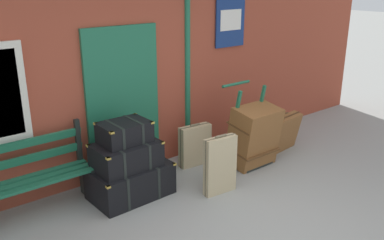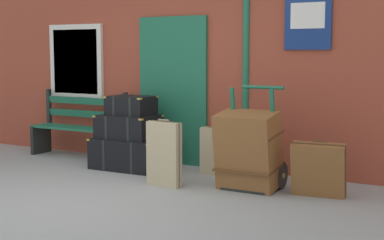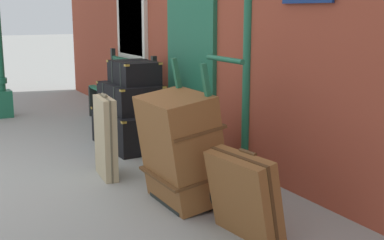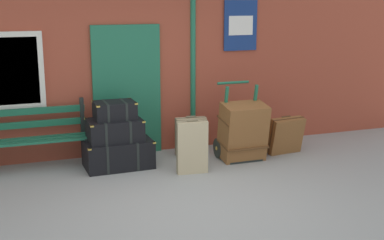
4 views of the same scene
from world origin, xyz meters
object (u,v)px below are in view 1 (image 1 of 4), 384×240
at_px(steamer_trunk_base, 130,181).
at_px(suitcase_brown, 195,145).
at_px(large_brown_trunk, 254,136).
at_px(suitcase_charcoal, 220,165).
at_px(platform_bench, 24,182).
at_px(steamer_trunk_top, 124,132).
at_px(porters_trolley, 245,145).
at_px(steamer_trunk_middle, 126,155).
at_px(suitcase_cream, 285,132).

distance_m(steamer_trunk_base, suitcase_brown, 1.27).
relative_size(large_brown_trunk, suitcase_charcoal, 1.15).
bearing_deg(platform_bench, steamer_trunk_top, -14.28).
xyz_separation_m(porters_trolley, large_brown_trunk, (-0.00, -0.17, 0.20)).
bearing_deg(steamer_trunk_middle, steamer_trunk_base, -6.71).
bearing_deg(suitcase_cream, suitcase_charcoal, -167.37).
xyz_separation_m(large_brown_trunk, suitcase_brown, (-0.67, 0.56, -0.16)).
relative_size(steamer_trunk_middle, porters_trolley, 0.68).
bearing_deg(suitcase_cream, steamer_trunk_middle, 174.70).
xyz_separation_m(steamer_trunk_middle, suitcase_brown, (1.29, 0.22, -0.27)).
distance_m(steamer_trunk_top, suitcase_charcoal, 1.30).
height_order(steamer_trunk_middle, porters_trolley, porters_trolley).
distance_m(large_brown_trunk, suitcase_charcoal, 1.01).
bearing_deg(large_brown_trunk, suitcase_brown, 140.30).
height_order(platform_bench, steamer_trunk_middle, platform_bench).
distance_m(porters_trolley, suitcase_charcoal, 1.08).
xyz_separation_m(steamer_trunk_base, suitcase_charcoal, (0.96, -0.65, 0.18)).
height_order(porters_trolley, suitcase_brown, porters_trolley).
bearing_deg(steamer_trunk_base, suitcase_brown, 10.11).
height_order(steamer_trunk_middle, steamer_trunk_top, steamer_trunk_top).
distance_m(platform_bench, suitcase_charcoal, 2.39).
xyz_separation_m(platform_bench, suitcase_cream, (3.94, -0.60, -0.14)).
height_order(large_brown_trunk, suitcase_brown, large_brown_trunk).
bearing_deg(steamer_trunk_base, suitcase_charcoal, -34.06).
height_order(platform_bench, steamer_trunk_top, platform_bench).
height_order(large_brown_trunk, suitcase_cream, large_brown_trunk).
relative_size(steamer_trunk_base, suitcase_charcoal, 1.26).
bearing_deg(porters_trolley, steamer_trunk_top, 173.83).
bearing_deg(steamer_trunk_middle, suitcase_charcoal, -33.23).
bearing_deg(steamer_trunk_top, steamer_trunk_middle, -111.35).
height_order(steamer_trunk_middle, suitcase_cream, steamer_trunk_middle).
relative_size(suitcase_charcoal, suitcase_brown, 1.24).
xyz_separation_m(platform_bench, steamer_trunk_base, (1.21, -0.35, -0.23)).
xyz_separation_m(steamer_trunk_middle, suitcase_cream, (2.77, -0.26, -0.27)).
bearing_deg(suitcase_cream, steamer_trunk_base, 174.72).
bearing_deg(suitcase_charcoal, suitcase_cream, 12.63).
relative_size(large_brown_trunk, suitcase_brown, 1.42).
xyz_separation_m(platform_bench, steamer_trunk_middle, (1.17, -0.35, 0.14)).
bearing_deg(suitcase_brown, platform_bench, 176.99).
height_order(platform_bench, suitcase_brown, platform_bench).
xyz_separation_m(steamer_trunk_base, steamer_trunk_middle, (-0.04, 0.00, 0.37)).
height_order(suitcase_charcoal, suitcase_brown, suitcase_charcoal).
relative_size(porters_trolley, suitcase_charcoal, 1.47).
relative_size(steamer_trunk_middle, large_brown_trunk, 0.88).
bearing_deg(suitcase_cream, porters_trolley, 173.50).
xyz_separation_m(large_brown_trunk, suitcase_charcoal, (-0.96, -0.32, -0.08)).
distance_m(steamer_trunk_middle, large_brown_trunk, 1.99).
bearing_deg(suitcase_charcoal, steamer_trunk_base, 145.94).
bearing_deg(large_brown_trunk, steamer_trunk_middle, 170.19).
bearing_deg(porters_trolley, large_brown_trunk, -90.00).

